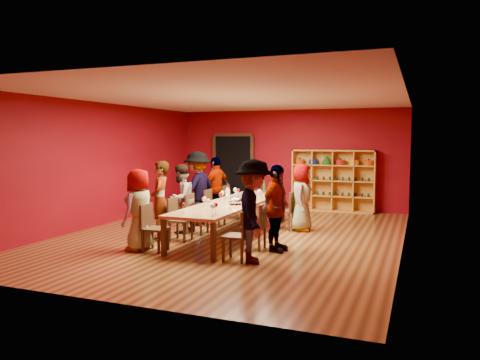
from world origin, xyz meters
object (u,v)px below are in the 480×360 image
(chair_person_right_3, at_px, (287,209))
(person_left_1, at_px, (160,200))
(chair_person_left_1, at_px, (177,217))
(person_right_1, at_px, (276,208))
(spittoon_bowl, at_px, (235,201))
(chair_person_right_0, at_px, (240,233))
(person_right_3, at_px, (302,198))
(person_right_0, at_px, (254,211))
(wine_bottle, at_px, (264,188))
(chair_person_left_3, at_px, (212,206))
(tasting_table, at_px, (234,204))
(person_left_4, at_px, (216,188))
(person_left_2, at_px, (181,199))
(chair_person_left_4, at_px, (230,200))
(chair_person_right_1, at_px, (258,224))
(chair_person_left_2, at_px, (194,212))
(person_left_3, at_px, (198,188))
(shelving_unit, at_px, (333,178))
(person_left_0, at_px, (139,210))
(chair_person_left_0, at_px, (152,225))

(chair_person_right_3, bearing_deg, person_left_1, -138.46)
(chair_person_left_1, height_order, person_left_1, person_left_1)
(chair_person_right_3, bearing_deg, person_right_1, -80.30)
(person_right_1, xyz_separation_m, spittoon_bowl, (-1.09, 0.66, 0.00))
(chair_person_right_0, height_order, person_right_3, person_right_3)
(person_right_0, xyz_separation_m, wine_bottle, (-1.09, 3.88, -0.02))
(chair_person_left_3, relative_size, spittoon_bowl, 2.79)
(chair_person_left_1, bearing_deg, person_right_0, -27.11)
(chair_person_right_3, bearing_deg, chair_person_left_1, -132.74)
(tasting_table, height_order, person_left_4, person_left_4)
(tasting_table, distance_m, person_left_4, 2.37)
(chair_person_left_3, bearing_deg, person_left_4, 109.18)
(person_left_2, height_order, chair_person_left_4, person_left_2)
(person_left_2, distance_m, chair_person_right_1, 2.35)
(person_left_4, bearing_deg, chair_person_left_2, 27.41)
(chair_person_left_4, height_order, person_right_3, person_right_3)
(chair_person_left_1, distance_m, person_right_0, 2.35)
(person_left_1, height_order, person_left_4, person_left_1)
(person_left_3, distance_m, chair_person_right_3, 2.26)
(person_right_0, bearing_deg, shelving_unit, -23.75)
(tasting_table, height_order, person_left_2, person_left_2)
(shelving_unit, relative_size, person_left_1, 1.45)
(chair_person_right_3, xyz_separation_m, wine_bottle, (-0.85, 0.85, 0.37))
(person_right_0, relative_size, person_right_3, 1.15)
(person_left_2, xyz_separation_m, chair_person_right_0, (2.15, -1.83, -0.28))
(chair_person_right_3, bearing_deg, chair_person_left_2, -146.67)
(chair_person_left_1, xyz_separation_m, chair_person_left_2, (0.00, 0.77, 0.00))
(tasting_table, bearing_deg, person_left_0, -121.97)
(chair_person_left_0, distance_m, person_left_4, 3.90)
(shelving_unit, height_order, chair_person_left_0, shelving_unit)
(person_right_1, bearing_deg, chair_person_left_3, 57.32)
(shelving_unit, height_order, chair_person_right_0, shelving_unit)
(shelving_unit, xyz_separation_m, person_left_2, (-2.63, -4.45, -0.21))
(chair_person_right_0, bearing_deg, person_left_4, 119.38)
(shelving_unit, xyz_separation_m, chair_person_right_0, (-0.49, -6.28, -0.49))
(shelving_unit, height_order, person_right_0, shelving_unit)
(person_left_2, height_order, chair_person_right_3, person_left_2)
(person_left_0, distance_m, wine_bottle, 4.01)
(person_left_0, bearing_deg, chair_person_left_2, 176.82)
(person_right_0, bearing_deg, person_right_1, -29.09)
(shelving_unit, xyz_separation_m, chair_person_left_3, (-2.31, -3.48, -0.49))
(person_right_1, relative_size, spittoon_bowl, 5.14)
(shelving_unit, bearing_deg, chair_person_right_3, -98.50)
(chair_person_right_0, height_order, spittoon_bowl, spittoon_bowl)
(chair_person_right_0, bearing_deg, person_left_2, 139.60)
(person_left_2, bearing_deg, chair_person_right_0, 53.18)
(chair_person_left_2, distance_m, person_left_2, 0.43)
(chair_person_left_0, relative_size, person_left_3, 0.49)
(person_left_0, relative_size, person_right_1, 0.95)
(tasting_table, relative_size, chair_person_left_2, 5.06)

